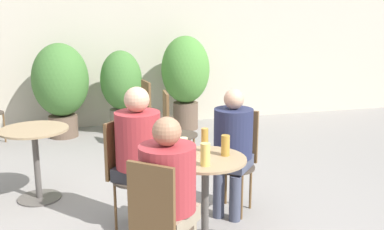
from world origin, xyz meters
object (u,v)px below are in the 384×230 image
at_px(cafe_table_near, 205,184).
at_px(cafe_table_far, 36,150).
at_px(seated_person_1, 140,148).
at_px(bistro_chair_1, 125,165).
at_px(potted_plant_1, 121,86).
at_px(potted_plant_2, 185,74).
at_px(beer_glass_1, 205,154).
at_px(beer_glass_3, 205,140).
at_px(bistro_chair_4, 152,110).
at_px(seated_person_0, 232,142).
at_px(potted_plant_0, 61,83).
at_px(bistro_chair_0, 238,152).
at_px(bistro_chair_2, 158,218).
at_px(seated_person_2, 169,189).
at_px(beer_glass_0, 184,148).
at_px(beer_glass_2, 225,145).
at_px(bistro_chair_3, 173,125).

bearing_deg(cafe_table_near, cafe_table_far, 136.80).
bearing_deg(seated_person_1, bistro_chair_1, 90.00).
relative_size(potted_plant_1, potted_plant_2, 0.87).
distance_m(bistro_chair_1, beer_glass_1, 0.87).
height_order(beer_glass_3, potted_plant_2, potted_plant_2).
distance_m(bistro_chair_4, seated_person_0, 2.10).
bearing_deg(seated_person_1, potted_plant_0, 52.76).
bearing_deg(bistro_chair_0, bistro_chair_1, -135.00).
relative_size(bistro_chair_2, seated_person_2, 0.79).
bearing_deg(seated_person_1, beer_glass_0, -97.00).
height_order(seated_person_0, potted_plant_1, potted_plant_1).
xyz_separation_m(cafe_table_far, beer_glass_2, (1.51, -1.24, 0.29)).
xyz_separation_m(seated_person_0, potted_plant_0, (-1.51, 3.06, 0.11)).
bearing_deg(beer_glass_0, seated_person_2, -114.01).
height_order(cafe_table_far, beer_glass_2, beer_glass_2).
bearing_deg(bistro_chair_4, bistro_chair_0, -174.76).
relative_size(cafe_table_far, beer_glass_2, 4.40).
xyz_separation_m(bistro_chair_0, beer_glass_3, (-0.44, -0.40, 0.27)).
xyz_separation_m(bistro_chair_0, potted_plant_1, (-0.75, 2.90, 0.18)).
relative_size(bistro_chair_0, beer_glass_3, 4.90).
bearing_deg(bistro_chair_3, potted_plant_2, -14.66).
height_order(seated_person_0, potted_plant_0, potted_plant_0).
height_order(potted_plant_1, potted_plant_2, potted_plant_2).
bearing_deg(cafe_table_near, seated_person_1, 139.40).
height_order(bistro_chair_4, beer_glass_2, bistro_chair_4).
xyz_separation_m(bistro_chair_3, seated_person_0, (0.27, -1.22, 0.14)).
bearing_deg(cafe_table_far, seated_person_2, -60.81).
bearing_deg(beer_glass_2, cafe_table_far, 140.59).
relative_size(bistro_chair_3, potted_plant_2, 0.65).
bearing_deg(bistro_chair_0, potted_plant_2, 125.87).
distance_m(cafe_table_near, bistro_chair_4, 2.52).
distance_m(seated_person_0, seated_person_2, 1.19).
bearing_deg(seated_person_0, seated_person_2, -90.00).
relative_size(seated_person_1, seated_person_2, 1.04).
bearing_deg(potted_plant_1, seated_person_2, -91.84).
relative_size(bistro_chair_4, seated_person_1, 0.76).
height_order(bistro_chair_2, seated_person_0, seated_person_0).
bearing_deg(cafe_table_far, bistro_chair_2, -64.84).
bearing_deg(cafe_table_far, bistro_chair_1, -44.96).
relative_size(bistro_chair_3, potted_plant_1, 0.75).
height_order(bistro_chair_1, bistro_chair_4, same).
bearing_deg(seated_person_2, bistro_chair_2, 90.00).
xyz_separation_m(cafe_table_near, beer_glass_0, (-0.16, 0.06, 0.29)).
xyz_separation_m(seated_person_1, seated_person_2, (0.07, -0.84, -0.03)).
bearing_deg(bistro_chair_4, beer_glass_0, 167.74).
relative_size(beer_glass_1, beer_glass_2, 1.04).
distance_m(bistro_chair_2, potted_plant_0, 4.14).
xyz_separation_m(bistro_chair_2, beer_glass_2, (0.65, 0.59, 0.25)).
relative_size(cafe_table_near, potted_plant_1, 0.58).
relative_size(bistro_chair_4, seated_person_0, 0.80).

